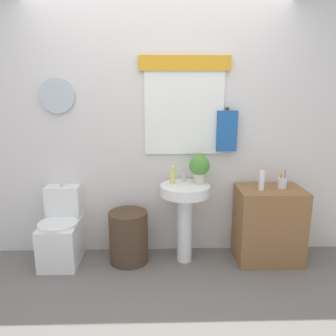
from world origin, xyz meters
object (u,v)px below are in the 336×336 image
Objects in this scene: potted_plant at (200,167)px; wooden_cabinet at (269,225)px; laundry_hamper at (129,237)px; toothbrush_cup at (283,183)px; soap_bottle at (173,175)px; lotion_bottle at (262,180)px; toilet at (62,233)px; pedestal_sink at (185,206)px.

wooden_cabinet is at bearing -4.89° from potted_plant.
potted_plant is (0.70, 0.06, 0.70)m from laundry_hamper.
toothbrush_cup reaches higher than laundry_hamper.
wooden_cabinet is 1.09m from soap_bottle.
lotion_bottle is (0.85, -0.09, -0.03)m from soap_bottle.
soap_bottle is at bearing -177.80° from potted_plant.
soap_bottle is 0.60× the size of potted_plant.
wooden_cabinet is (1.40, 0.00, 0.11)m from laundry_hamper.
potted_plant is (1.37, 0.03, 0.67)m from toilet.
toothbrush_cup reaches higher than wooden_cabinet.
soap_bottle is at bearing 178.38° from toothbrush_cup.
laundry_hamper is at bearing 180.00° from wooden_cabinet.
toothbrush_cup is at bearing -1.62° from soap_bottle.
lotion_bottle is (0.59, -0.10, -0.11)m from potted_plant.
soap_bottle is at bearing 177.02° from wooden_cabinet.
potted_plant reaches higher than wooden_cabinet.
soap_bottle is (1.11, 0.02, 0.59)m from toilet.
potted_plant is 0.83m from toothbrush_cup.
lotion_bottle is at bearing -1.78° from laundry_hamper.
laundry_hamper is at bearing -173.50° from soap_bottle.
wooden_cabinet is 3.93× the size of lotion_bottle.
wooden_cabinet is at bearing -0.00° from pedestal_sink.
wooden_cabinet is at bearing -2.98° from soap_bottle.
lotion_bottle reaches higher than toilet.
toilet is at bearing -178.81° from potted_plant.
pedestal_sink is at bearing 180.00° from wooden_cabinet.
potted_plant is at bearing 1.19° from toilet.
potted_plant is (0.14, 0.06, 0.37)m from pedestal_sink.
laundry_hamper is 1.40m from wooden_cabinet.
pedestal_sink reaches higher than wooden_cabinet.
pedestal_sink is at bearing -178.81° from toothbrush_cup.
toilet is 2.71× the size of potted_plant.
laundry_hamper is at bearing -2.70° from toilet.
lotion_bottle is at bearing -2.09° from toilet.
laundry_hamper is 0.70× the size of wooden_cabinet.
pedestal_sink is at bearing -156.80° from potted_plant.
lotion_bottle is (1.29, -0.04, 0.59)m from laundry_hamper.
toilet is at bearing 179.69° from toothbrush_cup.
soap_bottle is at bearing 173.95° from lotion_bottle.
lotion_bottle is at bearing -165.00° from toothbrush_cup.
lotion_bottle is at bearing -6.05° from soap_bottle.
lotion_bottle is (0.73, -0.04, 0.26)m from pedestal_sink.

